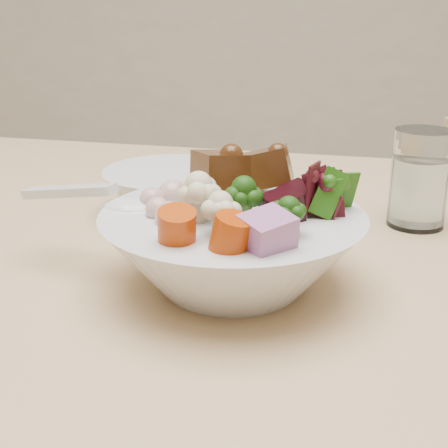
% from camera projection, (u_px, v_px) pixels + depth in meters
% --- Properties ---
extents(dining_table, '(1.81, 1.17, 0.79)m').
position_uv_depth(dining_table, '(401.00, 346.00, 0.64)').
color(dining_table, tan).
rests_on(dining_table, ground).
extents(food_bowl, '(0.24, 0.24, 0.13)m').
position_uv_depth(food_bowl, '(235.00, 244.00, 0.57)').
color(food_bowl, silver).
rests_on(food_bowl, dining_table).
extents(soup_spoon, '(0.15, 0.08, 0.03)m').
position_uv_depth(soup_spoon, '(115.00, 203.00, 0.59)').
color(soup_spoon, silver).
rests_on(soup_spoon, food_bowl).
extents(water_glass, '(0.07, 0.07, 0.11)m').
position_uv_depth(water_glass, '(419.00, 182.00, 0.73)').
color(water_glass, white).
rests_on(water_glass, dining_table).
extents(side_bowl, '(0.17, 0.17, 0.06)m').
position_uv_depth(side_bowl, '(172.00, 192.00, 0.77)').
color(side_bowl, silver).
rests_on(side_bowl, dining_table).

